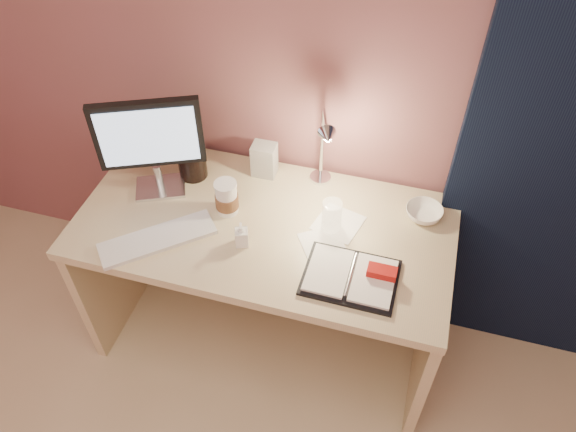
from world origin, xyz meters
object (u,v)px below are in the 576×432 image
(clear_cup, at_px, (332,216))
(dark_jar, at_px, (192,160))
(lotion_bottle, at_px, (241,234))
(desk, at_px, (271,249))
(planner, at_px, (353,276))
(coffee_cup, at_px, (227,199))
(bowl, at_px, (424,213))
(monitor, at_px, (150,139))
(product_box, at_px, (264,160))
(desk_lamp, at_px, (310,147))
(keyboard, at_px, (158,239))

(clear_cup, xyz_separation_m, dark_jar, (-0.60, 0.14, 0.02))
(lotion_bottle, bearing_deg, clear_cup, 29.34)
(desk, height_order, planner, planner)
(coffee_cup, distance_m, bowl, 0.74)
(monitor, relative_size, lotion_bottle, 4.10)
(lotion_bottle, relative_size, product_box, 0.72)
(planner, xyz_separation_m, coffee_cup, (-0.52, 0.19, 0.05))
(coffee_cup, distance_m, desk_lamp, 0.36)
(planner, xyz_separation_m, lotion_bottle, (-0.41, 0.05, 0.04))
(keyboard, distance_m, lotion_bottle, 0.31)
(clear_cup, distance_m, product_box, 0.40)
(monitor, relative_size, bowl, 3.00)
(product_box, height_order, desk_lamp, desk_lamp)
(monitor, relative_size, product_box, 2.94)
(monitor, distance_m, bowl, 1.05)
(desk, distance_m, planner, 0.50)
(keyboard, height_order, dark_jar, dark_jar)
(desk, bearing_deg, keyboard, -142.88)
(keyboard, height_order, bowl, bowl)
(bowl, height_order, product_box, product_box)
(planner, distance_m, clear_cup, 0.25)
(coffee_cup, relative_size, bowl, 1.02)
(coffee_cup, relative_size, clear_cup, 1.11)
(coffee_cup, relative_size, desk_lamp, 0.39)
(desk, relative_size, keyboard, 3.37)
(dark_jar, bearing_deg, monitor, -129.74)
(desk, xyz_separation_m, monitor, (-0.45, -0.01, 0.47))
(bowl, bearing_deg, coffee_cup, -166.43)
(dark_jar, relative_size, product_box, 1.13)
(coffee_cup, height_order, bowl, coffee_cup)
(keyboard, xyz_separation_m, coffee_cup, (0.19, 0.21, 0.06))
(lotion_bottle, bearing_deg, monitor, 155.58)
(planner, relative_size, bowl, 2.31)
(clear_cup, height_order, desk_lamp, desk_lamp)
(clear_cup, xyz_separation_m, lotion_bottle, (-0.29, -0.16, -0.01))
(bowl, height_order, lotion_bottle, lotion_bottle)
(product_box, bearing_deg, dark_jar, -162.64)
(bowl, bearing_deg, monitor, -172.71)
(bowl, bearing_deg, lotion_bottle, -152.79)
(bowl, xyz_separation_m, dark_jar, (-0.92, -0.02, 0.06))
(coffee_cup, xyz_separation_m, clear_cup, (0.40, 0.02, -0.00))
(desk, xyz_separation_m, keyboard, (-0.34, -0.26, 0.23))
(clear_cup, relative_size, product_box, 0.90)
(planner, relative_size, lotion_bottle, 3.15)
(desk, bearing_deg, desk_lamp, 50.37)
(planner, xyz_separation_m, product_box, (-0.45, 0.43, 0.06))
(product_box, bearing_deg, lotion_bottle, -85.19)
(monitor, relative_size, clear_cup, 3.27)
(monitor, height_order, dark_jar, monitor)
(coffee_cup, bearing_deg, keyboard, -132.33)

